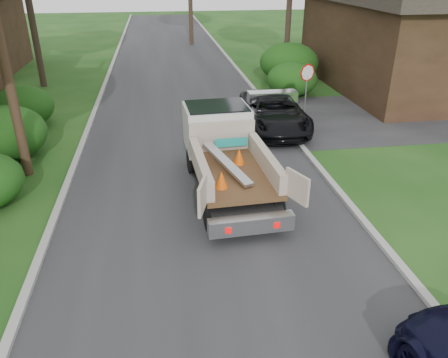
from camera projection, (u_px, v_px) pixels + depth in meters
The scene contains 13 objects.
ground at pixel (214, 247), 10.71m from camera, with size 120.00×120.00×0.00m, color #174213.
road at pixel (185, 118), 19.57m from camera, with size 8.00×90.00×0.02m, color #28282B.
side_street at pixel (444, 113), 20.30m from camera, with size 16.00×7.00×0.02m, color #28282B.
curb_left at pixel (91, 122), 18.99m from camera, with size 0.20×90.00×0.12m, color #9E9E99.
curb_right at pixel (274, 113), 20.10m from camera, with size 0.20×90.00×0.12m, color #9E9E99.
stop_sign at pixel (307, 80), 18.60m from camera, with size 0.71×0.32×2.48m.
house_right at pixel (419, 28), 23.47m from camera, with size 9.72×12.96×6.20m.
hedge_left_b at pixel (4, 133), 15.18m from camera, with size 2.86×2.86×1.87m, color #0F430F.
hedge_left_c at pixel (22, 107), 18.28m from camera, with size 2.60×2.60×1.70m, color #0F430F.
hedge_right_a at pixel (292, 79), 22.64m from camera, with size 2.60×2.60×1.70m, color #0F430F.
hedge_right_b at pixel (289, 62), 25.28m from camera, with size 3.38×3.38×2.21m, color #0F430F.
flatbed_truck at pixel (223, 146), 13.49m from camera, with size 2.68×5.82×2.16m.
black_pickup at pixel (274, 111), 18.13m from camera, with size 2.40×5.22×1.45m, color black.
Camera 1 is at (-1.08, -8.80, 6.23)m, focal length 35.00 mm.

